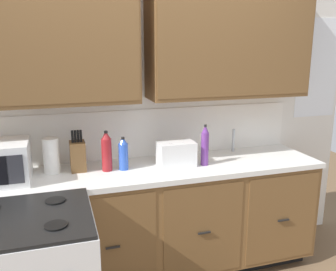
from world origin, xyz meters
The scene contains 9 objects.
wall_unit centered at (0.00, 0.50, 1.66)m, with size 3.91×0.40×2.45m.
counter_run centered at (0.00, 0.30, 0.48)m, with size 2.74×0.64×0.93m.
toaster centered at (0.22, 0.28, 1.02)m, with size 0.28×0.18×0.19m.
knife_block centered at (-0.51, 0.40, 1.04)m, with size 0.11×0.14×0.31m.
sink_faucet centered at (0.82, 0.51, 1.03)m, with size 0.02×0.02×0.20m, color #B2B5BA.
paper_towel_roll centered at (-0.70, 0.40, 1.06)m, with size 0.12×0.12×0.26m, color white.
bottle_red centered at (-0.31, 0.33, 1.07)m, with size 0.08×0.08×0.30m.
bottle_violet centered at (0.44, 0.24, 1.08)m, with size 0.06×0.06×0.32m.
bottle_blue centered at (-0.19, 0.32, 1.05)m, with size 0.07×0.07×0.25m.
Camera 1 is at (-0.65, -2.28, 1.84)m, focal length 39.16 mm.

